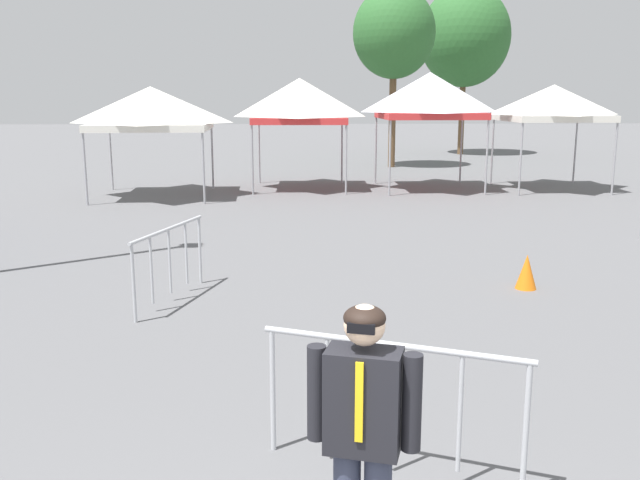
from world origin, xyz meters
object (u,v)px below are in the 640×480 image
at_px(tree_behind_tents_left, 465,37).
at_px(crowd_barrier_near_person, 169,250).
at_px(canopy_tent_left_of_center, 151,108).
at_px(traffic_cone_lot_center, 527,272).
at_px(canopy_tent_far_left, 553,103).
at_px(crowd_barrier_mid_lot, 392,382).
at_px(canopy_tent_right_of_center, 300,101).
at_px(tree_behind_tents_right, 394,33).
at_px(person_foreground, 363,432).
at_px(canopy_tent_behind_left, 430,96).

bearing_deg(tree_behind_tents_left, crowd_barrier_near_person, -112.11).
distance_m(canopy_tent_left_of_center, traffic_cone_lot_center, 12.84).
xyz_separation_m(canopy_tent_far_left, crowd_barrier_mid_lot, (-7.25, -16.42, -1.91)).
relative_size(canopy_tent_right_of_center, tree_behind_tents_right, 0.48).
relative_size(canopy_tent_right_of_center, person_foreground, 1.92).
distance_m(canopy_tent_right_of_center, traffic_cone_lot_center, 12.43).
relative_size(canopy_tent_left_of_center, person_foreground, 1.91).
bearing_deg(canopy_tent_left_of_center, crowd_barrier_mid_lot, -72.56).
bearing_deg(crowd_barrier_mid_lot, tree_behind_tents_right, 82.06).
bearing_deg(traffic_cone_lot_center, tree_behind_tents_right, 88.51).
xyz_separation_m(canopy_tent_left_of_center, canopy_tent_far_left, (12.04, 1.17, 0.13)).
relative_size(canopy_tent_right_of_center, canopy_tent_behind_left, 0.95).
bearing_deg(canopy_tent_left_of_center, canopy_tent_behind_left, 9.06).
height_order(person_foreground, crowd_barrier_near_person, person_foreground).
height_order(canopy_tent_left_of_center, canopy_tent_right_of_center, canopy_tent_right_of_center).
bearing_deg(canopy_tent_behind_left, crowd_barrier_mid_lot, -101.74).
height_order(canopy_tent_far_left, crowd_barrier_mid_lot, canopy_tent_far_left).
relative_size(tree_behind_tents_right, crowd_barrier_near_person, 3.53).
xyz_separation_m(canopy_tent_left_of_center, canopy_tent_behind_left, (8.24, 1.31, 0.36)).
distance_m(canopy_tent_left_of_center, crowd_barrier_near_person, 10.95).
xyz_separation_m(canopy_tent_behind_left, tree_behind_tents_left, (4.15, 12.98, 2.78)).
xyz_separation_m(canopy_tent_behind_left, traffic_cone_lot_center, (-0.65, -11.43, -2.62)).
distance_m(canopy_tent_behind_left, traffic_cone_lot_center, 11.75).
bearing_deg(person_foreground, crowd_barrier_mid_lot, 75.02).
relative_size(canopy_tent_behind_left, crowd_barrier_mid_lot, 1.83).
xyz_separation_m(tree_behind_tents_right, tree_behind_tents_left, (4.32, 6.14, 0.37)).
bearing_deg(crowd_barrier_near_person, canopy_tent_right_of_center, 80.84).
height_order(canopy_tent_right_of_center, crowd_barrier_near_person, canopy_tent_right_of_center).
bearing_deg(canopy_tent_right_of_center, canopy_tent_behind_left, -4.10).
height_order(canopy_tent_behind_left, tree_behind_tents_right, tree_behind_tents_right).
bearing_deg(traffic_cone_lot_center, tree_behind_tents_left, 78.87).
xyz_separation_m(person_foreground, crowd_barrier_near_person, (-2.16, 6.02, -0.28)).
relative_size(canopy_tent_far_left, tree_behind_tents_right, 0.45).
xyz_separation_m(canopy_tent_far_left, traffic_cone_lot_center, (-4.46, -11.29, -2.39)).
height_order(canopy_tent_far_left, tree_behind_tents_left, tree_behind_tents_left).
distance_m(canopy_tent_left_of_center, canopy_tent_far_left, 12.10).
bearing_deg(canopy_tent_far_left, traffic_cone_lot_center, -111.56).
relative_size(crowd_barrier_mid_lot, traffic_cone_lot_center, 3.67).
bearing_deg(traffic_cone_lot_center, crowd_barrier_near_person, -175.23).
bearing_deg(canopy_tent_behind_left, canopy_tent_right_of_center, 175.90).
distance_m(canopy_tent_right_of_center, canopy_tent_behind_left, 4.01).
bearing_deg(tree_behind_tents_right, canopy_tent_behind_left, -88.51).
bearing_deg(canopy_tent_behind_left, canopy_tent_left_of_center, -170.94).
height_order(canopy_tent_behind_left, canopy_tent_far_left, canopy_tent_behind_left).
bearing_deg(crowd_barrier_near_person, crowd_barrier_mid_lot, -61.86).
relative_size(canopy_tent_far_left, traffic_cone_lot_center, 6.04).
bearing_deg(canopy_tent_behind_left, traffic_cone_lot_center, -93.28).
distance_m(canopy_tent_left_of_center, canopy_tent_right_of_center, 4.54).
relative_size(canopy_tent_behind_left, crowd_barrier_near_person, 1.78).
xyz_separation_m(canopy_tent_right_of_center, canopy_tent_far_left, (7.80, -0.43, -0.07)).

